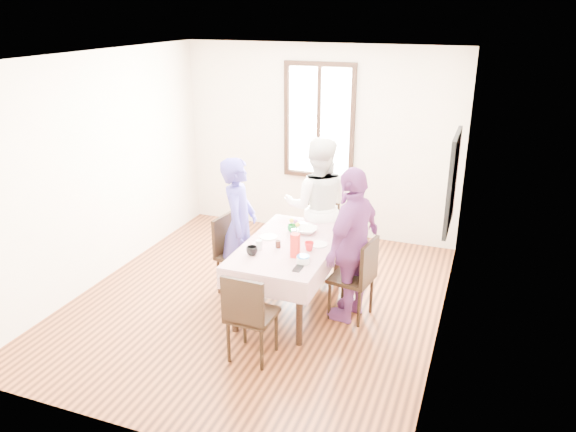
% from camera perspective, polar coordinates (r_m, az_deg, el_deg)
% --- Properties ---
extents(ground, '(4.50, 4.50, 0.00)m').
position_cam_1_polar(ground, '(6.42, -3.13, -8.65)').
color(ground, '#32190E').
rests_on(ground, ground).
extents(back_wall, '(4.00, 0.00, 4.00)m').
position_cam_1_polar(back_wall, '(7.91, 3.23, 7.59)').
color(back_wall, beige).
rests_on(back_wall, ground).
extents(right_wall, '(0.00, 4.50, 4.50)m').
position_cam_1_polar(right_wall, '(5.43, 16.34, 0.48)').
color(right_wall, beige).
rests_on(right_wall, ground).
extents(window_frame, '(1.02, 0.06, 1.62)m').
position_cam_1_polar(window_frame, '(7.83, 3.23, 9.70)').
color(window_frame, black).
rests_on(window_frame, back_wall).
extents(window_pane, '(0.90, 0.02, 1.50)m').
position_cam_1_polar(window_pane, '(7.84, 3.25, 9.71)').
color(window_pane, white).
rests_on(window_pane, back_wall).
extents(art_poster, '(0.04, 0.76, 0.96)m').
position_cam_1_polar(art_poster, '(5.65, 16.61, 3.40)').
color(art_poster, red).
rests_on(art_poster, right_wall).
extents(dining_table, '(0.82, 1.47, 0.75)m').
position_cam_1_polar(dining_table, '(6.13, 0.16, -6.19)').
color(dining_table, black).
rests_on(dining_table, ground).
extents(tablecloth, '(0.94, 1.59, 0.01)m').
position_cam_1_polar(tablecloth, '(5.96, 0.17, -2.93)').
color(tablecloth, '#580B19').
rests_on(tablecloth, dining_table).
extents(chair_left, '(0.48, 0.48, 0.91)m').
position_cam_1_polar(chair_left, '(6.45, -5.13, -4.05)').
color(chair_left, black).
rests_on(chair_left, ground).
extents(chair_right, '(0.48, 0.48, 0.91)m').
position_cam_1_polar(chair_right, '(5.95, 6.55, -6.33)').
color(chair_right, black).
rests_on(chair_right, ground).
extents(chair_far, '(0.45, 0.45, 0.91)m').
position_cam_1_polar(chair_far, '(6.96, 3.05, -2.06)').
color(chair_far, black).
rests_on(chair_far, ground).
extents(chair_near, '(0.43, 0.43, 0.91)m').
position_cam_1_polar(chair_near, '(5.27, -3.71, -10.07)').
color(chair_near, black).
rests_on(chair_near, ground).
extents(person_left, '(0.52, 0.67, 1.62)m').
position_cam_1_polar(person_left, '(6.30, -5.09, -1.13)').
color(person_left, '#3E358C').
rests_on(person_left, ground).
extents(person_far, '(0.98, 0.84, 1.72)m').
position_cam_1_polar(person_far, '(6.79, 3.07, 1.05)').
color(person_far, silver).
rests_on(person_far, ground).
extents(person_right, '(0.64, 1.05, 1.67)m').
position_cam_1_polar(person_right, '(5.79, 6.53, -2.94)').
color(person_right, '#743577').
rests_on(person_right, ground).
extents(mug_black, '(0.13, 0.13, 0.09)m').
position_cam_1_polar(mug_black, '(5.69, -3.74, -3.60)').
color(mug_black, black).
rests_on(mug_black, tablecloth).
extents(mug_flag, '(0.14, 0.14, 0.09)m').
position_cam_1_polar(mug_flag, '(5.79, 2.19, -3.14)').
color(mug_flag, red).
rests_on(mug_flag, tablecloth).
extents(mug_green, '(0.15, 0.15, 0.09)m').
position_cam_1_polar(mug_green, '(6.25, 0.45, -1.28)').
color(mug_green, '#0C7226').
rests_on(mug_green, tablecloth).
extents(serving_bowl, '(0.27, 0.27, 0.06)m').
position_cam_1_polar(serving_bowl, '(6.24, 1.86, -1.48)').
color(serving_bowl, white).
rests_on(serving_bowl, tablecloth).
extents(juice_carton, '(0.08, 0.08, 0.25)m').
position_cam_1_polar(juice_carton, '(5.61, 0.74, -3.06)').
color(juice_carton, red).
rests_on(juice_carton, tablecloth).
extents(butter_tub, '(0.14, 0.14, 0.07)m').
position_cam_1_polar(butter_tub, '(5.52, 1.57, -4.54)').
color(butter_tub, white).
rests_on(butter_tub, tablecloth).
extents(jam_jar, '(0.05, 0.05, 0.08)m').
position_cam_1_polar(jam_jar, '(5.85, -1.03, -2.93)').
color(jam_jar, black).
rests_on(jam_jar, tablecloth).
extents(drinking_glass, '(0.07, 0.07, 0.10)m').
position_cam_1_polar(drinking_glass, '(5.82, -3.01, -2.97)').
color(drinking_glass, silver).
rests_on(drinking_glass, tablecloth).
extents(smartphone, '(0.08, 0.15, 0.01)m').
position_cam_1_polar(smartphone, '(5.41, 1.03, -5.41)').
color(smartphone, black).
rests_on(smartphone, tablecloth).
extents(flower_vase, '(0.07, 0.07, 0.15)m').
position_cam_1_polar(flower_vase, '(5.98, 0.69, -2.04)').
color(flower_vase, silver).
rests_on(flower_vase, tablecloth).
extents(plate_left, '(0.20, 0.20, 0.01)m').
position_cam_1_polar(plate_left, '(6.13, -2.01, -2.15)').
color(plate_left, white).
rests_on(plate_left, tablecloth).
extents(plate_right, '(0.20, 0.20, 0.01)m').
position_cam_1_polar(plate_right, '(5.94, 3.12, -2.93)').
color(plate_right, white).
rests_on(plate_right, tablecloth).
extents(plate_far, '(0.20, 0.20, 0.01)m').
position_cam_1_polar(plate_far, '(6.43, 1.72, -1.00)').
color(plate_far, white).
rests_on(plate_far, tablecloth).
extents(butter_lid, '(0.12, 0.12, 0.01)m').
position_cam_1_polar(butter_lid, '(5.50, 1.58, -4.17)').
color(butter_lid, blue).
rests_on(butter_lid, butter_tub).
extents(flower_bunch, '(0.09, 0.09, 0.10)m').
position_cam_1_polar(flower_bunch, '(5.93, 0.69, -0.94)').
color(flower_bunch, yellow).
rests_on(flower_bunch, flower_vase).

